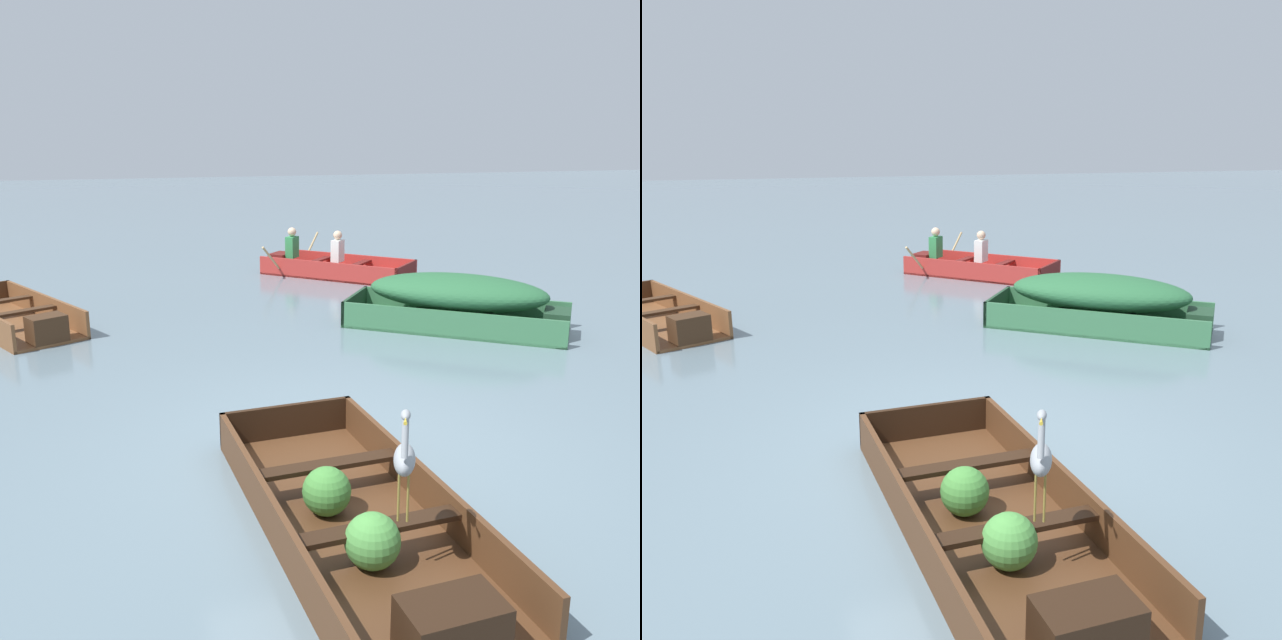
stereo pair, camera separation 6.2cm
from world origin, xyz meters
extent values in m
plane|color=slate|center=(0.00, 0.00, 0.00)|extent=(80.00, 80.00, 0.00)
cube|color=#4C2D19|center=(-0.34, -1.36, 0.02)|extent=(1.54, 3.41, 0.04)
cube|color=#4C2D19|center=(0.28, -1.32, 0.18)|extent=(0.30, 3.31, 0.36)
cube|color=#4C2D19|center=(-0.96, -1.41, 0.18)|extent=(0.30, 3.31, 0.36)
cube|color=black|center=(-0.46, 0.27, 0.18)|extent=(1.29, 0.15, 0.36)
cube|color=black|center=(-0.23, -2.84, 0.20)|extent=(0.61, 0.40, 0.33)
cube|color=black|center=(-0.30, -1.86, 0.27)|extent=(1.20, 0.25, 0.04)
cube|color=black|center=(-0.38, -0.87, 0.27)|extent=(1.20, 0.25, 0.04)
sphere|color=#4C9342|center=(-0.38, -1.95, 0.23)|extent=(0.38, 0.38, 0.38)
sphere|color=#428438|center=(-0.49, -1.21, 0.23)|extent=(0.38, 0.38, 0.38)
cube|color=brown|center=(-3.58, 5.42, 0.02)|extent=(2.36, 3.15, 0.04)
cube|color=brown|center=(-3.12, 5.66, 0.21)|extent=(1.44, 2.66, 0.41)
cube|color=#3F2716|center=(-2.96, 4.26, 0.23)|extent=(0.60, 0.55, 0.37)
cube|color=#3F2716|center=(-3.37, 5.02, 0.31)|extent=(0.95, 0.61, 0.04)
cube|color=#3F2716|center=(-3.79, 5.81, 0.31)|extent=(0.95, 0.61, 0.04)
cube|color=#387047|center=(2.89, 3.52, 0.02)|extent=(3.34, 2.89, 0.04)
cube|color=#387047|center=(3.24, 3.99, 0.20)|extent=(2.66, 1.95, 0.40)
cube|color=#387047|center=(2.55, 3.04, 0.20)|extent=(2.66, 1.95, 0.40)
cube|color=#1E3D27|center=(1.60, 4.45, 0.20)|extent=(0.75, 1.01, 0.40)
cube|color=#1E3D27|center=(4.06, 2.67, 0.22)|extent=(0.61, 0.65, 0.36)
cube|color=#1E3D27|center=(3.29, 3.23, 0.30)|extent=(0.78, 1.00, 0.04)
cube|color=#1E3D27|center=(2.50, 3.80, 0.30)|extent=(0.78, 1.00, 0.04)
ellipsoid|color=#286038|center=(2.89, 3.52, 0.56)|extent=(2.83, 2.50, 0.53)
cube|color=#AD2D28|center=(2.32, 7.77, 0.02)|extent=(2.98, 2.87, 0.04)
cube|color=#AD2D28|center=(1.96, 7.37, 0.19)|extent=(2.26, 2.08, 0.37)
cube|color=#AD2D28|center=(2.68, 8.16, 0.19)|extent=(2.26, 2.08, 0.37)
cube|color=maroon|center=(3.41, 6.76, 0.19)|extent=(0.79, 0.86, 0.37)
cube|color=maroon|center=(1.34, 8.67, 0.21)|extent=(0.61, 0.61, 0.34)
cube|color=maroon|center=(1.98, 8.07, 0.28)|extent=(0.81, 0.86, 0.04)
cube|color=maroon|center=(2.65, 7.46, 0.28)|extent=(0.81, 0.86, 0.04)
cube|color=white|center=(2.32, 7.77, 0.52)|extent=(0.32, 0.33, 0.44)
sphere|color=beige|center=(2.32, 7.77, 0.84)|extent=(0.18, 0.18, 0.18)
cube|color=#338C4C|center=(1.54, 8.48, 0.52)|extent=(0.32, 0.33, 0.44)
sphere|color=beige|center=(1.54, 8.48, 0.84)|extent=(0.18, 0.18, 0.18)
cylinder|color=tan|center=(0.96, 7.85, 0.42)|extent=(0.47, 0.50, 0.55)
cylinder|color=tan|center=(2.12, 9.11, 0.42)|extent=(0.47, 0.50, 0.55)
cylinder|color=olive|center=(-0.19, -2.08, 0.60)|extent=(0.02, 0.02, 0.35)
cylinder|color=olive|center=(-0.25, -2.06, 0.60)|extent=(0.02, 0.02, 0.35)
ellipsoid|color=#93999E|center=(-0.22, -2.07, 0.86)|extent=(0.26, 0.35, 0.18)
cylinder|color=#93999E|center=(-0.27, -2.18, 1.08)|extent=(0.09, 0.12, 0.28)
ellipsoid|color=#93999E|center=(-0.29, -2.22, 1.23)|extent=(0.10, 0.12, 0.06)
cone|color=gold|center=(-0.32, -2.29, 1.23)|extent=(0.06, 0.10, 0.02)
camera|label=1|loc=(-1.85, -5.92, 2.89)|focal=40.00mm
camera|label=2|loc=(-1.79, -5.94, 2.89)|focal=40.00mm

